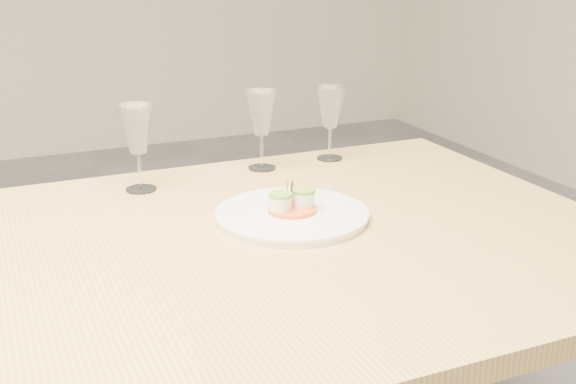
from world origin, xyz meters
name	(u,v)px	position (x,y,z in m)	size (l,w,h in m)	color
dinner_plate	(292,213)	(0.61, 0.07, 0.76)	(0.30, 0.30, 0.08)	white
wine_glass_2	(137,131)	(0.38, 0.37, 0.88)	(0.08, 0.08, 0.19)	white
wine_glass_3	(261,115)	(0.68, 0.41, 0.88)	(0.08, 0.08, 0.19)	white
wine_glass_4	(330,109)	(0.87, 0.42, 0.88)	(0.07, 0.07, 0.18)	white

